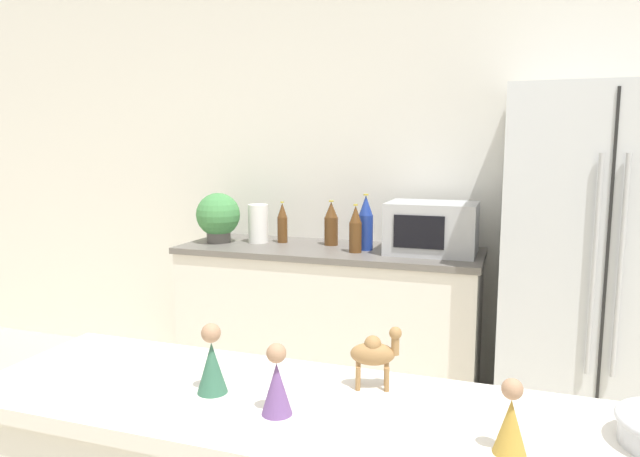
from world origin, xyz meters
TOP-DOWN VIEW (x-y plane):
  - wall_back at (0.00, 2.73)m, footprint 8.00×0.06m
  - back_counter at (-0.50, 2.40)m, footprint 1.75×0.63m
  - refrigerator at (0.89, 2.31)m, footprint 0.87×0.77m
  - potted_plant at (-1.20, 2.35)m, footprint 0.27×0.27m
  - paper_towel_roll at (-0.96, 2.43)m, footprint 0.12×0.12m
  - microwave at (0.09, 2.42)m, footprint 0.48×0.37m
  - back_bottle_0 at (-0.51, 2.48)m, footprint 0.08×0.08m
  - back_bottle_1 at (-0.82, 2.48)m, footprint 0.06×0.06m
  - back_bottle_2 at (-0.31, 2.30)m, footprint 0.07×0.07m
  - back_bottle_3 at (-0.28, 2.40)m, footprint 0.08×0.08m
  - camel_figurine at (0.23, 0.47)m, footprint 0.11×0.07m
  - wise_man_figurine_blue at (0.52, 0.28)m, footprint 0.06×0.06m
  - wise_man_figurine_crimson at (-0.09, 0.33)m, footprint 0.07×0.07m
  - wise_man_figurine_purple at (0.08, 0.28)m, footprint 0.06×0.06m

SIDE VIEW (x-z plane):
  - back_counter at x=-0.50m, z-range 0.00..0.88m
  - refrigerator at x=0.89m, z-range 0.00..1.74m
  - wise_man_figurine_blue at x=0.52m, z-range 0.92..1.06m
  - wise_man_figurine_purple at x=0.08m, z-range 0.92..1.07m
  - paper_towel_roll at x=-0.96m, z-range 0.88..1.11m
  - wise_man_figurine_crimson at x=-0.09m, z-range 0.92..1.08m
  - back_bottle_1 at x=-0.82m, z-range 0.87..1.13m
  - back_bottle_0 at x=-0.51m, z-range 0.87..1.14m
  - back_bottle_2 at x=-0.31m, z-range 0.87..1.14m
  - camel_figurine at x=0.23m, z-range 0.94..1.08m
  - microwave at x=0.09m, z-range 0.88..1.16m
  - back_bottle_3 at x=-0.28m, z-range 0.87..1.19m
  - potted_plant at x=-1.20m, z-range 0.89..1.19m
  - wall_back at x=0.00m, z-range 0.00..2.55m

